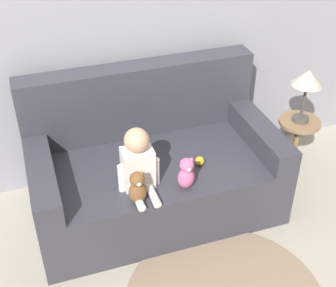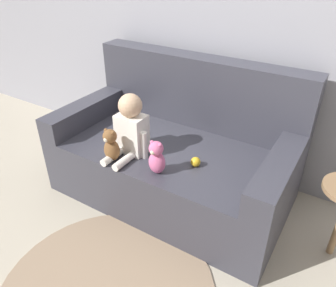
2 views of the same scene
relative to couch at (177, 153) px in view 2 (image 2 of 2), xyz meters
The scene contains 6 objects.
ground_plane 0.32m from the couch, 90.00° to the right, with size 12.00×12.00×0.00m, color #B7AD99.
couch is the anchor object (origin of this frame).
person_baby 0.45m from the couch, 120.18° to the right, with size 0.26×0.32×0.40m.
teddy_bear_brown 0.54m from the couch, 116.58° to the right, with size 0.11×0.10×0.22m.
plush_toy_side 0.47m from the couch, 76.95° to the right, with size 0.11×0.10×0.22m.
toy_ball 0.37m from the couch, 40.62° to the right, with size 0.06×0.06×0.06m.
Camera 2 is at (0.99, -1.66, 1.59)m, focal length 35.00 mm.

